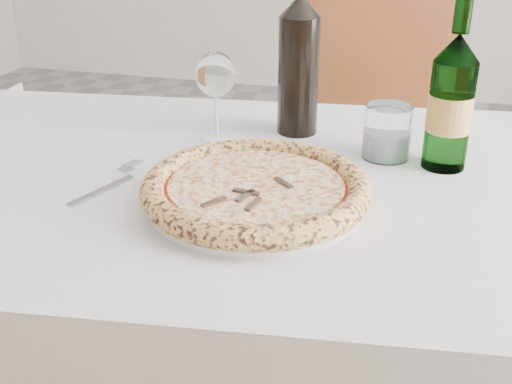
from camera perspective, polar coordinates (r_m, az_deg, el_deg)
dining_table at (r=1.07m, az=1.42°, el=-3.38°), size 1.44×0.96×0.76m
chair_far at (r=1.85m, az=10.19°, el=4.80°), size 0.48×0.48×0.93m
plate at (r=0.93m, az=-0.00°, el=-0.62°), size 0.31×0.31×0.02m
pizza at (r=0.93m, az=-0.00°, el=0.36°), size 0.33×0.33×0.03m
fork at (r=1.03m, az=-12.86°, el=0.77°), size 0.05×0.18×0.00m
wine_glass at (r=1.16m, az=-3.62°, el=10.16°), size 0.07×0.07×0.16m
tumbler at (r=1.11m, az=11.55°, el=4.96°), size 0.08×0.08×0.09m
beer_bottle at (r=1.07m, az=16.93°, el=7.60°), size 0.07×0.07×0.28m
wine_bottle at (r=1.19m, az=3.82°, el=11.33°), size 0.08×0.08×0.31m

